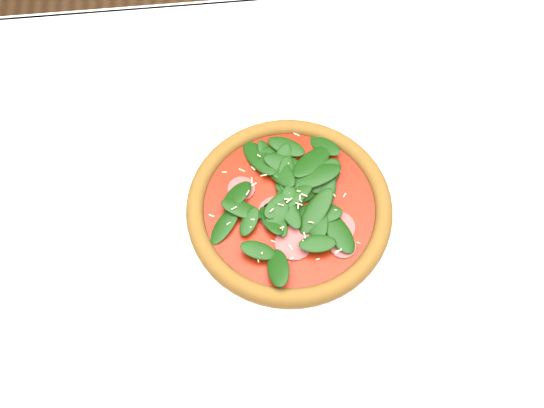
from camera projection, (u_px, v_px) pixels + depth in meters
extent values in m
plane|color=brown|center=(277.00, 352.00, 1.47)|extent=(6.00, 6.00, 0.00)
cube|color=white|center=(281.00, 230.00, 0.82)|extent=(1.20, 0.80, 0.04)
cylinder|color=#4E331F|center=(7.00, 179.00, 1.28)|extent=(0.06, 0.06, 0.71)
cylinder|color=#4E331F|center=(506.00, 135.00, 1.33)|extent=(0.06, 0.06, 0.71)
cube|color=white|center=(256.00, 45.00, 1.07)|extent=(1.20, 0.01, 0.22)
cylinder|color=white|center=(289.00, 213.00, 0.80)|extent=(0.31, 0.31, 0.01)
torus|color=white|center=(289.00, 211.00, 0.80)|extent=(0.31, 0.31, 0.01)
cylinder|color=#9B6225|center=(289.00, 209.00, 0.79)|extent=(0.30, 0.30, 0.01)
torus|color=#B07428|center=(289.00, 207.00, 0.78)|extent=(0.30, 0.30, 0.02)
cylinder|color=#991905|center=(289.00, 207.00, 0.78)|extent=(0.25, 0.25, 0.00)
cylinder|color=#A44143|center=(289.00, 206.00, 0.78)|extent=(0.22, 0.22, 0.00)
ellipsoid|color=#0F3509|center=(289.00, 203.00, 0.77)|extent=(0.24, 0.24, 0.02)
cylinder|color=beige|center=(290.00, 201.00, 0.77)|extent=(0.22, 0.22, 0.00)
cylinder|color=white|center=(534.00, 8.00, 0.96)|extent=(0.15, 0.15, 0.01)
torus|color=white|center=(535.00, 6.00, 0.96)|extent=(0.15, 0.15, 0.01)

